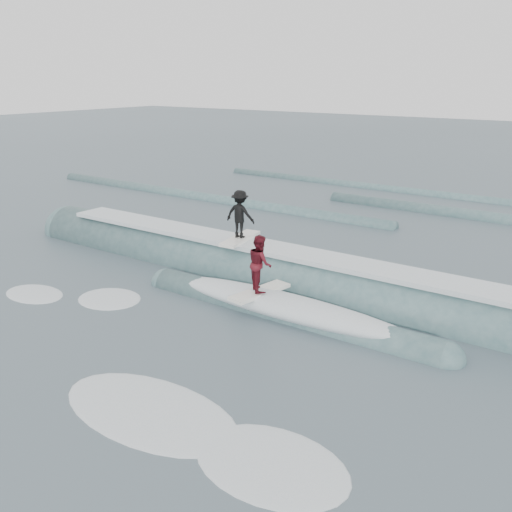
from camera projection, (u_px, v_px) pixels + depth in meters
The scene contains 6 objects.
ground at pixel (149, 344), 14.19m from camera, with size 160.00×160.00×0.00m, color #384A52.
breaking_wave at pixel (275, 283), 18.19m from camera, with size 22.86×3.86×2.16m.
surfer_black at pixel (240, 217), 18.71m from camera, with size 1.08×2.06×1.68m.
surfer_red at pixel (260, 267), 15.92m from camera, with size 0.99×2.06×1.71m.
whitewater at pixel (101, 377), 12.67m from camera, with size 12.71×7.29×0.10m.
far_swells at pixel (386, 208), 28.59m from camera, with size 38.88×8.65×0.80m.
Camera 1 is at (9.58, -8.97, 6.42)m, focal length 40.00 mm.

